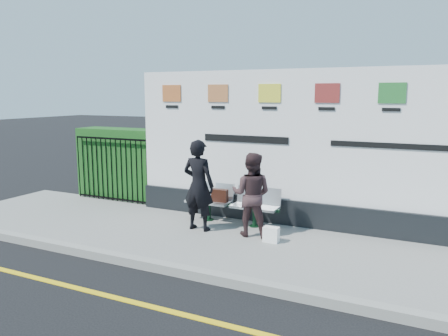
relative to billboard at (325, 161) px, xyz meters
name	(u,v)px	position (x,y,z in m)	size (l,w,h in m)	color
ground	(206,321)	(-0.50, -3.85, -1.42)	(80.00, 80.00, 0.00)	black
pavement	(275,249)	(-0.50, -1.35, -1.36)	(14.00, 3.00, 0.12)	gray
kerb	(240,283)	(-0.50, -2.85, -1.35)	(14.00, 0.18, 0.14)	gray
yellow_line	(206,320)	(-0.50, -3.85, -1.42)	(14.00, 0.10, 0.01)	yellow
billboard	(325,161)	(0.00, 0.00, 0.00)	(8.00, 0.30, 3.00)	black
hedge	(123,163)	(-5.08, 0.45, -0.45)	(2.35, 0.70, 1.70)	#1A5119
railing	(112,169)	(-5.08, 0.00, -0.53)	(2.05, 0.06, 1.54)	black
bench	(231,213)	(-1.72, -0.47, -1.09)	(1.91, 0.51, 0.41)	silver
woman_left	(199,185)	(-2.10, -1.11, -0.44)	(0.62, 0.41, 1.71)	black
woman_right	(251,194)	(-1.09, -0.99, -0.54)	(0.73, 0.57, 1.51)	#392527
handbag_brown	(220,196)	(-1.97, -0.47, -0.76)	(0.32, 0.14, 0.25)	black
carrier_bag_white	(271,234)	(-0.63, -1.19, -1.17)	(0.27, 0.16, 0.27)	white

